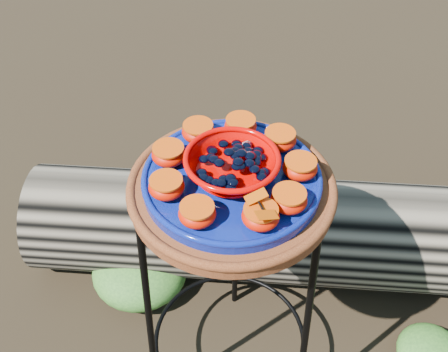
# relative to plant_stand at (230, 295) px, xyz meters

# --- Properties ---
(plant_stand) EXTENTS (0.44, 0.44, 0.70)m
(plant_stand) POSITION_rel_plant_stand_xyz_m (0.00, 0.00, 0.00)
(plant_stand) COLOR black
(plant_stand) RESTS_ON ground
(terracotta_saucer) EXTENTS (0.41, 0.41, 0.03)m
(terracotta_saucer) POSITION_rel_plant_stand_xyz_m (0.00, 0.00, 0.37)
(terracotta_saucer) COLOR #491808
(terracotta_saucer) RESTS_ON plant_stand
(cobalt_plate) EXTENTS (0.35, 0.35, 0.02)m
(cobalt_plate) POSITION_rel_plant_stand_xyz_m (0.00, 0.00, 0.39)
(cobalt_plate) COLOR #000D50
(cobalt_plate) RESTS_ON terracotta_saucer
(red_bowl) EXTENTS (0.17, 0.17, 0.05)m
(red_bowl) POSITION_rel_plant_stand_xyz_m (0.00, 0.00, 0.43)
(red_bowl) COLOR #CA0200
(red_bowl) RESTS_ON cobalt_plate
(glass_gems) EXTENTS (0.14, 0.14, 0.02)m
(glass_gems) POSITION_rel_plant_stand_xyz_m (0.00, 0.00, 0.47)
(glass_gems) COLOR black
(glass_gems) RESTS_ON red_bowl
(orange_half_0) EXTENTS (0.07, 0.07, 0.04)m
(orange_half_0) POSITION_rel_plant_stand_xyz_m (0.06, -0.12, 0.42)
(orange_half_0) COLOR #C31700
(orange_half_0) RESTS_ON cobalt_plate
(orange_half_1) EXTENTS (0.07, 0.07, 0.04)m
(orange_half_1) POSITION_rel_plant_stand_xyz_m (0.11, -0.07, 0.42)
(orange_half_1) COLOR #C31700
(orange_half_1) RESTS_ON cobalt_plate
(orange_half_2) EXTENTS (0.07, 0.07, 0.04)m
(orange_half_2) POSITION_rel_plant_stand_xyz_m (0.13, 0.01, 0.42)
(orange_half_2) COLOR #C31700
(orange_half_2) RESTS_ON cobalt_plate
(orange_half_3) EXTENTS (0.07, 0.07, 0.04)m
(orange_half_3) POSITION_rel_plant_stand_xyz_m (0.09, 0.09, 0.42)
(orange_half_3) COLOR #C31700
(orange_half_3) RESTS_ON cobalt_plate
(orange_half_4) EXTENTS (0.07, 0.07, 0.04)m
(orange_half_4) POSITION_rel_plant_stand_xyz_m (0.01, 0.13, 0.42)
(orange_half_4) COLOR #C31700
(orange_half_4) RESTS_ON cobalt_plate
(orange_half_5) EXTENTS (0.07, 0.07, 0.04)m
(orange_half_5) POSITION_rel_plant_stand_xyz_m (-0.08, 0.11, 0.42)
(orange_half_5) COLOR #C31700
(orange_half_5) RESTS_ON cobalt_plate
(orange_half_6) EXTENTS (0.07, 0.07, 0.04)m
(orange_half_6) POSITION_rel_plant_stand_xyz_m (-0.13, 0.03, 0.42)
(orange_half_6) COLOR #C31700
(orange_half_6) RESTS_ON cobalt_plate
(orange_half_7) EXTENTS (0.07, 0.07, 0.04)m
(orange_half_7) POSITION_rel_plant_stand_xyz_m (-0.12, -0.06, 0.42)
(orange_half_7) COLOR #C31700
(orange_half_7) RESTS_ON cobalt_plate
(orange_half_8) EXTENTS (0.07, 0.07, 0.04)m
(orange_half_8) POSITION_rel_plant_stand_xyz_m (-0.05, -0.12, 0.42)
(orange_half_8) COLOR #C31700
(orange_half_8) RESTS_ON cobalt_plate
(butterfly) EXTENTS (0.10, 0.08, 0.01)m
(butterfly) POSITION_rel_plant_stand_xyz_m (0.06, -0.12, 0.45)
(butterfly) COLOR #BB4203
(butterfly) RESTS_ON orange_half_0
(driftwood_log) EXTENTS (1.78, 0.47, 0.33)m
(driftwood_log) POSITION_rel_plant_stand_xyz_m (0.25, 0.38, -0.18)
(driftwood_log) COLOR black
(driftwood_log) RESTS_ON ground
(foliage_left) EXTENTS (0.30, 0.30, 0.15)m
(foliage_left) POSITION_rel_plant_stand_xyz_m (-0.30, 0.26, -0.27)
(foliage_left) COLOR #264E1D
(foliage_left) RESTS_ON ground
(foliage_right) EXTENTS (0.19, 0.19, 0.09)m
(foliage_right) POSITION_rel_plant_stand_xyz_m (0.57, 0.06, -0.30)
(foliage_right) COLOR #264E1D
(foliage_right) RESTS_ON ground
(foliage_back) EXTENTS (0.29, 0.29, 0.15)m
(foliage_back) POSITION_rel_plant_stand_xyz_m (-0.16, 0.44, -0.28)
(foliage_back) COLOR #264E1D
(foliage_back) RESTS_ON ground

